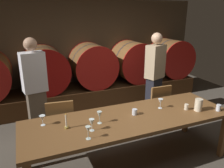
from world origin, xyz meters
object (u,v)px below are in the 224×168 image
at_px(wine_barrel_far_right, 170,58).
at_px(chair_left, 60,123).
at_px(guest_left, 35,88).
at_px(wine_glass_left, 88,130).
at_px(wine_barrel_left, 45,70).
at_px(wine_barrel_right, 133,61).
at_px(wine_glass_center, 92,123).
at_px(wine_barrel_center, 93,65).
at_px(pitcher, 198,105).
at_px(guest_right, 155,75).
at_px(cup_left, 135,112).
at_px(cup_center, 186,107).
at_px(chair_right, 157,105).
at_px(wine_glass_far_right, 161,101).
at_px(wine_glass_right, 99,115).
at_px(candle_center, 66,124).
at_px(cup_right, 218,108).
at_px(dining_table, 130,121).
at_px(wine_glass_far_left, 42,118).

height_order(wine_barrel_far_right, chair_left, wine_barrel_far_right).
bearing_deg(guest_left, wine_glass_left, 95.27).
distance_m(wine_barrel_left, wine_barrel_right, 2.19).
height_order(chair_left, wine_glass_center, wine_glass_center).
distance_m(wine_barrel_center, pitcher, 2.74).
bearing_deg(guest_right, cup_left, 26.82).
distance_m(guest_right, cup_left, 1.63).
bearing_deg(chair_left, wine_glass_left, 105.79).
xyz_separation_m(guest_right, cup_center, (-0.31, -1.34, -0.12)).
height_order(chair_right, wine_glass_far_right, wine_glass_far_right).
bearing_deg(wine_barrel_far_right, cup_left, -134.84).
xyz_separation_m(chair_right, wine_glass_right, (-1.36, -0.70, 0.37)).
bearing_deg(candle_center, wine_barrel_far_right, 35.75).
bearing_deg(guest_right, cup_right, 72.85).
bearing_deg(wine_glass_left, chair_left, 99.27).
relative_size(dining_table, cup_center, 33.78).
bearing_deg(wine_barrel_center, pitcher, -73.71).
height_order(chair_right, candle_center, candle_center).
bearing_deg(guest_right, wine_glass_far_right, 40.31).
relative_size(wine_glass_far_left, wine_glass_left, 0.85).
xyz_separation_m(wine_glass_right, cup_left, (0.54, 0.05, -0.08)).
height_order(wine_barrel_left, chair_left, wine_barrel_left).
bearing_deg(candle_center, guest_left, 101.59).
relative_size(guest_left, wine_glass_far_right, 11.57).
bearing_deg(chair_right, candle_center, 20.90).
xyz_separation_m(chair_left, wine_glass_center, (0.25, -0.82, 0.36)).
relative_size(candle_center, cup_center, 2.46).
height_order(wine_barrel_left, cup_right, wine_barrel_left).
xyz_separation_m(dining_table, cup_right, (1.29, -0.31, 0.11)).
xyz_separation_m(wine_glass_left, wine_glass_center, (0.09, 0.16, -0.01)).
bearing_deg(wine_glass_left, wine_barrel_center, 71.10).
relative_size(guest_left, wine_glass_left, 10.92).
bearing_deg(dining_table, chair_right, 36.92).
xyz_separation_m(wine_glass_left, cup_right, (1.98, -0.01, -0.07)).
bearing_deg(wine_barrel_left, guest_left, -103.94).
height_order(chair_right, guest_right, guest_right).
bearing_deg(wine_glass_left, wine_barrel_right, 53.57).
height_order(wine_barrel_right, wine_barrel_far_right, same).
distance_m(wine_glass_center, cup_center, 1.48).
distance_m(dining_table, guest_left, 1.74).
xyz_separation_m(wine_barrel_left, wine_barrel_far_right, (3.32, 0.00, 0.00)).
height_order(chair_left, chair_right, same).
height_order(guest_right, wine_glass_left, guest_right).
bearing_deg(cup_right, wine_glass_far_right, 151.14).
bearing_deg(wine_glass_far_right, cup_center, -30.21).
bearing_deg(pitcher, cup_center, 145.12).
bearing_deg(pitcher, wine_glass_left, -176.20).
distance_m(wine_barrel_left, cup_left, 2.57).
xyz_separation_m(guest_left, pitcher, (2.15, -1.50, -0.07)).
bearing_deg(cup_right, wine_barrel_far_right, 66.70).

